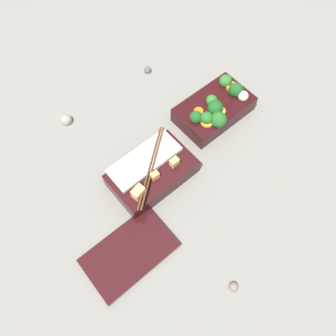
% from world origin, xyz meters
% --- Properties ---
extents(ground_plane, '(3.00, 3.00, 0.00)m').
position_xyz_m(ground_plane, '(0.00, 0.00, 0.00)').
color(ground_plane, slate).
extents(bento_tray_vegetable, '(0.21, 0.13, 0.08)m').
position_xyz_m(bento_tray_vegetable, '(-0.13, -0.01, 0.03)').
color(bento_tray_vegetable, black).
rests_on(bento_tray_vegetable, ground_plane).
extents(bento_tray_rice, '(0.21, 0.15, 0.08)m').
position_xyz_m(bento_tray_rice, '(0.12, 0.03, 0.03)').
color(bento_tray_rice, black).
rests_on(bento_tray_rice, ground_plane).
extents(bento_lid, '(0.21, 0.13, 0.01)m').
position_xyz_m(bento_lid, '(0.29, 0.14, 0.01)').
color(bento_lid, black).
rests_on(bento_lid, ground_plane).
extents(pebble_0, '(0.02, 0.02, 0.02)m').
position_xyz_m(pebble_0, '(0.16, 0.35, 0.01)').
color(pebble_0, '#7A6B5B').
rests_on(pebble_0, ground_plane).
extents(pebble_1, '(0.02, 0.02, 0.02)m').
position_xyz_m(pebble_1, '(-0.10, -0.27, 0.01)').
color(pebble_1, '#595651').
rests_on(pebble_1, ground_plane).
extents(pebble_2, '(0.03, 0.03, 0.03)m').
position_xyz_m(pebble_2, '(0.20, -0.27, 0.01)').
color(pebble_2, gray).
rests_on(pebble_2, ground_plane).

